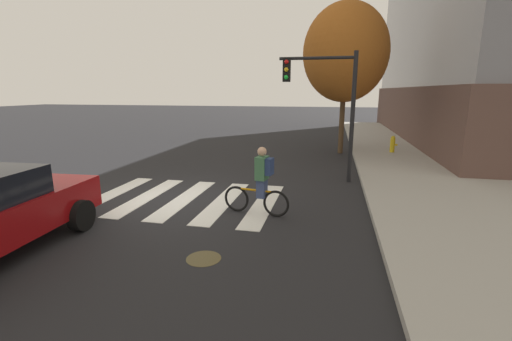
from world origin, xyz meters
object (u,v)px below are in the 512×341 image
Objects in this scene: traffic_light_near at (327,95)px; street_tree_near at (345,53)px; manhole_cover at (204,258)px; cyclist at (261,182)px; fire_hydrant at (393,144)px.

street_tree_near is (0.64, 5.65, 1.83)m from traffic_light_near.
cyclist reaches higher than manhole_cover.
manhole_cover is 0.09× the size of street_tree_near.
street_tree_near is at bearing 83.49° from traffic_light_near.
traffic_light_near is 5.98m from street_tree_near.
manhole_cover is 0.38× the size of cyclist.
fire_hydrant is at bearing -2.83° from street_tree_near.
cyclist is at bearing -102.38° from street_tree_near.
cyclist is 10.36m from street_tree_near.
traffic_light_near is at bearing -118.69° from fire_hydrant.
traffic_light_near is 0.60× the size of street_tree_near.
cyclist is at bearing -115.61° from fire_hydrant.
street_tree_near is at bearing 77.62° from cyclist.
cyclist is 0.40× the size of traffic_light_near.
fire_hydrant reaches higher than manhole_cover.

